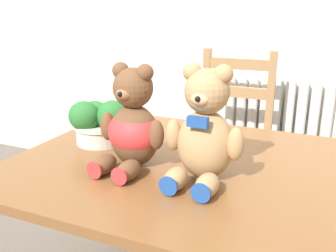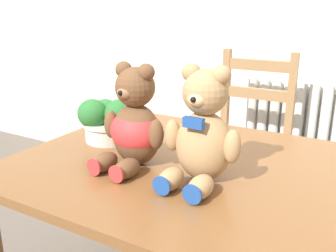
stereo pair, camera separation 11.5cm
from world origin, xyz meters
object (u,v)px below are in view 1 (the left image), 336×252
(teddy_bear_left, at_px, (133,127))
(potted_plant, at_px, (100,123))
(wooden_chair_behind, at_px, (229,145))
(teddy_bear_right, at_px, (204,132))

(teddy_bear_left, distance_m, potted_plant, 0.26)
(wooden_chair_behind, relative_size, teddy_bear_right, 2.84)
(wooden_chair_behind, height_order, potted_plant, wooden_chair_behind)
(teddy_bear_right, height_order, potted_plant, teddy_bear_right)
(wooden_chair_behind, bearing_deg, potted_plant, 69.76)
(wooden_chair_behind, bearing_deg, teddy_bear_right, 99.50)
(potted_plant, bearing_deg, teddy_bear_left, -31.54)
(teddy_bear_left, height_order, teddy_bear_right, teddy_bear_right)
(teddy_bear_left, bearing_deg, potted_plant, -27.03)
(teddy_bear_right, bearing_deg, wooden_chair_behind, -78.80)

